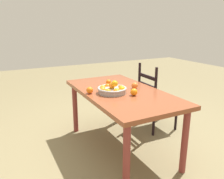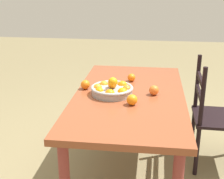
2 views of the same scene
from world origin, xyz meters
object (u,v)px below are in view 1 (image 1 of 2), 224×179
chair_near_window (155,99)px  orange_loose_0 (90,90)px  fruit_bowl (112,89)px  dining_table (121,98)px  orange_loose_3 (134,92)px  orange_loose_1 (109,82)px  orange_loose_2 (135,86)px

chair_near_window → orange_loose_0: 1.15m
fruit_bowl → orange_loose_0: bearing=-112.4°
dining_table → orange_loose_3: size_ratio=20.22×
orange_loose_1 → orange_loose_3: (0.53, 0.04, 0.01)m
orange_loose_3 → orange_loose_1: bearing=-175.6°
chair_near_window → orange_loose_0: chair_near_window is taller
chair_near_window → orange_loose_2: size_ratio=12.70×
dining_table → orange_loose_3: 0.25m
orange_loose_2 → chair_near_window: bearing=117.1°
orange_loose_2 → orange_loose_0: bearing=-96.6°
chair_near_window → orange_loose_3: chair_near_window is taller
fruit_bowl → orange_loose_1: size_ratio=4.85×
orange_loose_1 → orange_loose_3: bearing=4.4°
chair_near_window → orange_loose_1: bearing=88.8°
chair_near_window → orange_loose_0: size_ratio=12.78×
dining_table → orange_loose_1: size_ratio=23.24×
fruit_bowl → orange_loose_3: (0.19, 0.17, -0.00)m
dining_table → fruit_bowl: fruit_bowl is taller
fruit_bowl → orange_loose_2: bearing=95.6°
orange_loose_0 → orange_loose_1: orange_loose_0 is taller
orange_loose_1 → fruit_bowl: bearing=-20.2°
orange_loose_0 → orange_loose_2: size_ratio=0.99×
fruit_bowl → orange_loose_3: 0.25m
fruit_bowl → orange_loose_1: bearing=159.8°
orange_loose_2 → orange_loose_3: bearing=-34.6°
orange_loose_1 → orange_loose_2: bearing=32.2°
chair_near_window → dining_table: bearing=112.5°
orange_loose_3 → orange_loose_2: bearing=145.4°
dining_table → orange_loose_3: orange_loose_3 is taller
dining_table → orange_loose_2: 0.22m
orange_loose_0 → orange_loose_3: 0.49m
dining_table → orange_loose_1: orange_loose_1 is taller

